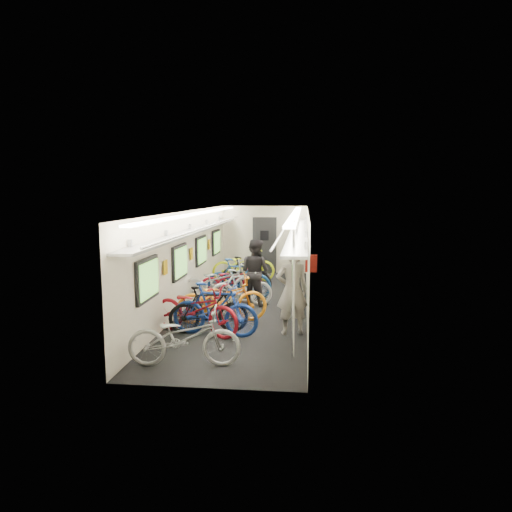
% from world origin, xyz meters
% --- Properties ---
extents(train_car_shell, '(10.00, 10.00, 10.00)m').
position_xyz_m(train_car_shell, '(-0.36, 0.71, 1.66)').
color(train_car_shell, black).
rests_on(train_car_shell, ground).
extents(bicycle_0, '(1.91, 0.83, 0.98)m').
position_xyz_m(bicycle_0, '(-0.51, -4.18, 0.49)').
color(bicycle_0, '#9F9FA3').
rests_on(bicycle_0, ground).
extents(bicycle_1, '(1.84, 0.73, 1.08)m').
position_xyz_m(bicycle_1, '(-0.34, -2.53, 0.54)').
color(bicycle_1, navy).
rests_on(bicycle_1, ground).
extents(bicycle_2, '(2.11, 1.38, 1.05)m').
position_xyz_m(bicycle_2, '(-0.73, -2.48, 0.52)').
color(bicycle_2, maroon).
rests_on(bicycle_2, ground).
extents(bicycle_3, '(1.68, 0.78, 0.97)m').
position_xyz_m(bicycle_3, '(-0.50, -2.36, 0.49)').
color(bicycle_3, black).
rests_on(bicycle_3, ground).
extents(bicycle_4, '(2.11, 1.25, 1.05)m').
position_xyz_m(bicycle_4, '(-0.36, -1.54, 0.52)').
color(bicycle_4, orange).
rests_on(bicycle_4, ground).
extents(bicycle_5, '(1.64, 0.85, 0.95)m').
position_xyz_m(bicycle_5, '(-0.14, -0.05, 0.47)').
color(bicycle_5, silver).
rests_on(bicycle_5, ground).
extents(bicycle_6, '(2.15, 1.26, 1.07)m').
position_xyz_m(bicycle_6, '(-0.75, 0.19, 0.53)').
color(bicycle_6, '#B0AFB3').
rests_on(bicycle_6, ground).
extents(bicycle_7, '(1.86, 0.73, 1.09)m').
position_xyz_m(bicycle_7, '(-0.34, 0.82, 0.54)').
color(bicycle_7, navy).
rests_on(bicycle_7, ground).
extents(bicycle_8, '(1.88, 1.27, 0.94)m').
position_xyz_m(bicycle_8, '(-0.55, 0.88, 0.47)').
color(bicycle_8, maroon).
rests_on(bicycle_8, ground).
extents(bicycle_9, '(1.76, 1.15, 1.03)m').
position_xyz_m(bicycle_9, '(-0.24, 1.55, 0.52)').
color(bicycle_9, black).
rests_on(bicycle_9, ground).
extents(bicycle_10, '(2.12, 1.15, 1.06)m').
position_xyz_m(bicycle_10, '(-0.52, 3.17, 0.53)').
color(bicycle_10, '#E7F717').
rests_on(bicycle_10, ground).
extents(passenger_near, '(0.73, 0.57, 1.79)m').
position_xyz_m(passenger_near, '(1.19, -2.22, 0.90)').
color(passenger_near, gray).
rests_on(passenger_near, ground).
extents(passenger_mid, '(1.03, 0.96, 1.70)m').
position_xyz_m(passenger_mid, '(0.18, 0.13, 0.85)').
color(passenger_mid, black).
rests_on(passenger_mid, ground).
extents(backpack, '(0.26, 0.14, 0.38)m').
position_xyz_m(backpack, '(1.58, -1.10, 1.28)').
color(backpack, '#A21810').
rests_on(backpack, passenger_near).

